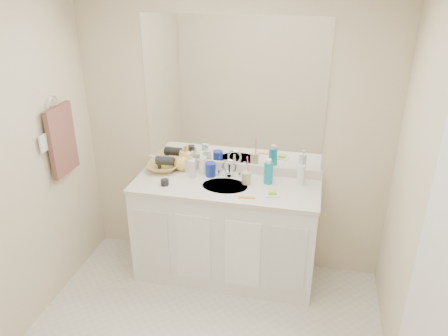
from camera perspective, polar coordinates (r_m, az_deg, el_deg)
wall_back at (r=3.64m, az=1.13°, el=4.23°), size 2.60×0.02×2.40m
wall_right at (r=2.49m, az=25.39°, el=-8.81°), size 0.02×2.60×2.40m
vanity_cabinet at (r=3.75m, az=0.17°, el=-8.39°), size 1.50×0.55×0.85m
countertop at (r=3.53m, az=0.18°, el=-2.40°), size 1.52×0.57×0.03m
backsplash at (r=3.74m, az=1.04°, el=0.13°), size 1.52×0.03×0.08m
sink_basin at (r=3.51m, az=0.11°, el=-2.50°), size 0.37×0.37×0.02m
faucet at (r=3.64m, az=0.73°, el=-0.30°), size 0.02×0.02×0.11m
mirror at (r=3.53m, az=1.15°, el=9.68°), size 1.48×0.01×1.20m
blue_mug at (r=3.65m, az=-1.75°, el=-0.18°), size 0.09×0.09×0.12m
tan_cup at (r=3.53m, az=2.95°, el=-1.29°), size 0.09×0.09×0.10m
toothbrush at (r=3.48m, az=3.14°, el=0.17°), size 0.02×0.04×0.18m
mouthwash_bottle at (r=3.53m, az=5.82°, el=-0.66°), size 0.09×0.09×0.17m
clear_pump_bottle at (r=3.55m, az=10.00°, el=-0.88°), size 0.07×0.07×0.16m
soap_dish at (r=3.38m, az=6.32°, el=-3.48°), size 0.12×0.11×0.01m
green_soap at (r=3.37m, az=6.34°, el=-3.20°), size 0.07×0.06×0.02m
orange_comb at (r=3.33m, az=3.01°, el=-3.87°), size 0.13×0.04×0.01m
dark_jar at (r=3.54m, az=-7.74°, el=-1.87°), size 0.08×0.08×0.05m
extra_white_bottle at (r=3.62m, az=-4.10°, el=-0.14°), size 0.06×0.06×0.15m
soap_bottle_white at (r=3.70m, az=-2.74°, el=0.80°), size 0.09×0.09×0.19m
soap_bottle_cream at (r=3.73m, az=-4.36°, el=0.78°), size 0.09×0.10×0.17m
soap_bottle_yellow at (r=3.77m, az=-5.57°, el=1.00°), size 0.17×0.17×0.17m
wicker_basket at (r=3.80m, az=-7.95°, el=0.19°), size 0.32×0.32×0.07m
hair_dryer at (r=3.77m, az=-7.72°, el=0.95°), size 0.16×0.08×0.08m
towel_ring at (r=3.55m, az=-21.40°, el=7.92°), size 0.01×0.11×0.11m
hand_towel at (r=3.63m, az=-20.41°, el=3.39°), size 0.04×0.32×0.55m
switch_plate at (r=3.47m, az=-22.54°, el=2.98°), size 0.01×0.08×0.13m
door at (r=2.36m, az=25.57°, el=-16.82°), size 0.02×0.82×2.00m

